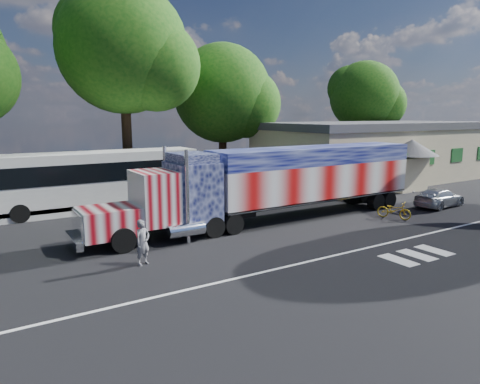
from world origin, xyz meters
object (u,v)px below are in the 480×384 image
parked_car (439,198)px  tree_n_mid (125,49)px  coach_bus (99,180)px  woman (143,242)px  tree_far_ne (366,96)px  bicycle (394,210)px  tree_ne_a (224,94)px  semi_truck (280,181)px

parked_car → tree_n_mid: 23.35m
coach_bus → parked_car: 21.74m
woman → tree_far_ne: size_ratio=0.15×
coach_bus → bicycle: bearing=-40.1°
woman → tree_ne_a: size_ratio=0.15×
parked_car → semi_truck: bearing=72.0°
parked_car → woman: bearing=86.5°
coach_bus → parked_car: (18.77, -10.90, -1.27)m
bicycle → tree_n_mid: bearing=102.3°
semi_truck → bicycle: semi_truck is taller
coach_bus → bicycle: 17.88m
parked_car → coach_bus: bearing=55.2°
woman → tree_n_mid: (4.28, 14.79, 9.42)m
tree_ne_a → coach_bus: bearing=-153.8°
bicycle → tree_ne_a: tree_ne_a is taller
parked_car → tree_n_mid: size_ratio=0.27×
semi_truck → coach_bus: semi_truck is taller
coach_bus → tree_n_mid: 9.68m
semi_truck → bicycle: size_ratio=10.68×
coach_bus → bicycle: coach_bus is taller
tree_n_mid → woman: bearing=-106.2°
tree_n_mid → coach_bus: bearing=-132.3°
bicycle → tree_far_ne: tree_far_ne is taller
tree_n_mid → tree_far_ne: size_ratio=1.25×
parked_car → tree_n_mid: tree_n_mid is taller
coach_bus → tree_n_mid: size_ratio=0.83×
bicycle → tree_ne_a: bearing=70.7°
tree_far_ne → tree_ne_a: 19.91m
tree_n_mid → tree_ne_a: bearing=16.1°
woman → tree_n_mid: tree_n_mid is taller
coach_bus → parked_car: bearing=-30.1°
tree_far_ne → tree_n_mid: bearing=-171.1°
woman → tree_far_ne: bearing=6.5°
parked_car → woman: 19.90m
bicycle → tree_n_mid: 20.74m
woman → tree_far_ne: 39.36m
semi_truck → coach_bus: 11.45m
semi_truck → tree_far_ne: size_ratio=1.70×
tree_n_mid → tree_far_ne: 29.72m
tree_far_ne → coach_bus: bearing=-166.1°
woman → tree_ne_a: (13.73, 17.51, 6.72)m
coach_bus → tree_far_ne: (32.42, 8.05, 6.05)m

